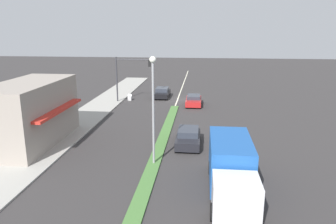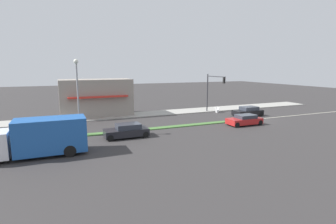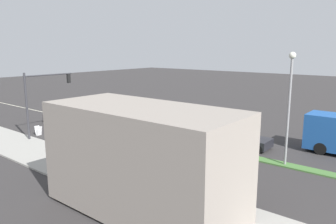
% 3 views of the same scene
% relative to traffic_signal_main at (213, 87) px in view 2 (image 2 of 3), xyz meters
% --- Properties ---
extents(ground_plane, '(160.00, 160.00, 0.00)m').
position_rel_traffic_signal_main_xyz_m(ground_plane, '(-6.12, 15.87, -3.90)').
color(ground_plane, '#333030').
extents(sidewalk_right, '(4.00, 73.00, 0.12)m').
position_rel_traffic_signal_main_xyz_m(sidewalk_right, '(2.88, 16.37, -3.84)').
color(sidewalk_right, '#9E9B93').
rests_on(sidewalk_right, ground).
extents(median_strip, '(0.90, 46.00, 0.10)m').
position_rel_traffic_signal_main_xyz_m(median_strip, '(-6.12, 24.87, -3.85)').
color(median_strip, '#477538').
rests_on(median_strip, ground).
extents(lane_marking_center, '(0.16, 60.00, 0.01)m').
position_rel_traffic_signal_main_xyz_m(lane_marking_center, '(-6.12, -2.13, -3.90)').
color(lane_marking_center, beige).
rests_on(lane_marking_center, ground).
extents(building_corner_store, '(4.92, 9.51, 4.98)m').
position_rel_traffic_signal_main_xyz_m(building_corner_store, '(4.34, 15.99, -1.29)').
color(building_corner_store, gray).
rests_on(building_corner_store, sidewalk_right).
extents(traffic_signal_main, '(4.59, 0.34, 5.60)m').
position_rel_traffic_signal_main_xyz_m(traffic_signal_main, '(0.00, 0.00, 0.00)').
color(traffic_signal_main, '#333338').
rests_on(traffic_signal_main, sidewalk_right).
extents(street_lamp, '(0.44, 0.44, 7.37)m').
position_rel_traffic_signal_main_xyz_m(street_lamp, '(-6.12, 19.08, 0.88)').
color(street_lamp, gray).
rests_on(street_lamp, median_strip).
extents(pedestrian, '(0.34, 0.34, 1.68)m').
position_rel_traffic_signal_main_xyz_m(pedestrian, '(3.88, 11.32, -2.90)').
color(pedestrian, '#282D42').
rests_on(pedestrian, sidewalk_right).
extents(warning_aframe_sign, '(0.45, 0.53, 0.84)m').
position_rel_traffic_signal_main_xyz_m(warning_aframe_sign, '(0.06, -0.90, -3.47)').
color(warning_aframe_sign, silver).
rests_on(warning_aframe_sign, ground).
extents(delivery_truck, '(2.44, 7.50, 2.87)m').
position_rel_traffic_signal_main_xyz_m(delivery_truck, '(-11.12, 22.44, -2.43)').
color(delivery_truck, silver).
rests_on(delivery_truck, ground).
extents(hatchback_red, '(1.86, 4.10, 1.21)m').
position_rel_traffic_signal_main_xyz_m(hatchback_red, '(-8.32, 0.81, -3.31)').
color(hatchback_red, '#AD1E1E').
rests_on(hatchback_red, ground).
extents(suv_black, '(1.91, 4.09, 1.34)m').
position_rel_traffic_signal_main_xyz_m(suv_black, '(-3.92, -3.35, -3.25)').
color(suv_black, black).
rests_on(suv_black, ground).
extents(sedan_dark, '(1.91, 4.17, 1.32)m').
position_rel_traffic_signal_main_xyz_m(sedan_dark, '(-8.32, 14.94, -3.27)').
color(sedan_dark, black).
rests_on(sedan_dark, ground).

